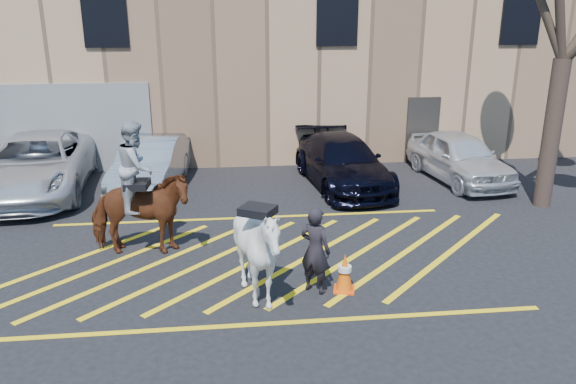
{
  "coord_description": "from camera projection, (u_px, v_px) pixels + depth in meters",
  "views": [
    {
      "loc": [
        -0.53,
        -10.91,
        4.95
      ],
      "look_at": [
        0.71,
        0.2,
        1.3
      ],
      "focal_mm": 35.0,
      "sensor_mm": 36.0,
      "label": 1
    }
  ],
  "objects": [
    {
      "name": "ground",
      "position": [
        256.0,
        254.0,
        11.9
      ],
      "size": [
        90.0,
        90.0,
        0.0
      ],
      "primitive_type": "plane",
      "color": "black",
      "rests_on": "ground"
    },
    {
      "name": "car_white_pickup",
      "position": [
        37.0,
        165.0,
        15.7
      ],
      "size": [
        3.11,
        6.01,
        1.62
      ],
      "primitive_type": "imported",
      "rotation": [
        0.0,
        0.0,
        0.07
      ],
      "color": "silver",
      "rests_on": "ground"
    },
    {
      "name": "car_silver_sedan",
      "position": [
        151.0,
        164.0,
        16.04
      ],
      "size": [
        2.02,
        4.59,
        1.47
      ],
      "primitive_type": "imported",
      "rotation": [
        0.0,
        0.0,
        -0.11
      ],
      "color": "#969DA3",
      "rests_on": "ground"
    },
    {
      "name": "car_blue_suv",
      "position": [
        342.0,
        162.0,
        16.37
      ],
      "size": [
        2.53,
        5.06,
        1.41
      ],
      "primitive_type": "imported",
      "rotation": [
        0.0,
        0.0,
        0.12
      ],
      "color": "black",
      "rests_on": "ground"
    },
    {
      "name": "car_white_suv",
      "position": [
        459.0,
        157.0,
        16.85
      ],
      "size": [
        2.26,
        4.47,
        1.46
      ],
      "primitive_type": "imported",
      "rotation": [
        0.0,
        0.0,
        0.13
      ],
      "color": "silver",
      "rests_on": "ground"
    },
    {
      "name": "handler",
      "position": [
        315.0,
        250.0,
        10.11
      ],
      "size": [
        0.71,
        0.68,
        1.63
      ],
      "primitive_type": "imported",
      "rotation": [
        0.0,
        0.0,
        2.46
      ],
      "color": "black",
      "rests_on": "ground"
    },
    {
      "name": "warehouse",
      "position": [
        237.0,
        44.0,
        22.1
      ],
      "size": [
        32.42,
        10.2,
        7.3
      ],
      "color": "tan",
      "rests_on": "ground"
    },
    {
      "name": "hatching_zone",
      "position": [
        257.0,
        260.0,
        11.62
      ],
      "size": [
        12.6,
        5.12,
        0.01
      ],
      "color": "yellow",
      "rests_on": "ground"
    },
    {
      "name": "mounted_bay",
      "position": [
        139.0,
        203.0,
        11.57
      ],
      "size": [
        2.22,
        1.14,
        2.85
      ],
      "color": "brown",
      "rests_on": "ground"
    },
    {
      "name": "saddled_white",
      "position": [
        259.0,
        251.0,
        9.69
      ],
      "size": [
        2.22,
        2.29,
        1.93
      ],
      "color": "silver",
      "rests_on": "ground"
    },
    {
      "name": "traffic_cone",
      "position": [
        345.0,
        272.0,
        10.27
      ],
      "size": [
        0.46,
        0.46,
        0.73
      ],
      "color": "#F8490A",
      "rests_on": "ground"
    }
  ]
}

